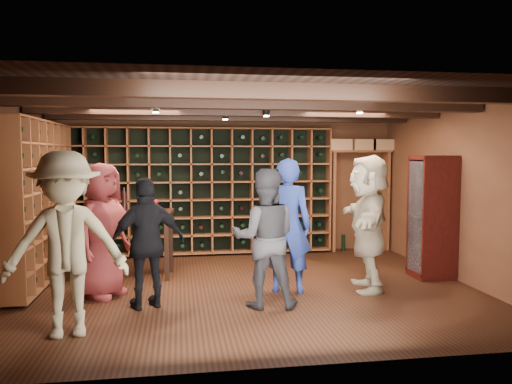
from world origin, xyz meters
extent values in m
plane|color=#34190E|center=(0.00, 0.00, 0.00)|extent=(6.00, 6.00, 0.00)
plane|color=brown|center=(0.00, 2.50, 1.25)|extent=(6.00, 0.00, 6.00)
plane|color=brown|center=(0.00, -2.50, 1.25)|extent=(6.00, 0.00, 6.00)
plane|color=brown|center=(-3.00, 0.00, 1.25)|extent=(0.00, 5.00, 5.00)
plane|color=brown|center=(3.00, 0.00, 1.25)|extent=(0.00, 5.00, 5.00)
plane|color=black|center=(0.00, 0.00, 2.50)|extent=(6.00, 6.00, 0.00)
cube|color=black|center=(0.00, -1.60, 2.42)|extent=(5.90, 0.18, 0.16)
cube|color=black|center=(0.00, -0.50, 2.42)|extent=(5.90, 0.18, 0.16)
cube|color=black|center=(0.00, 0.60, 2.42)|extent=(5.90, 0.18, 0.16)
cube|color=black|center=(0.00, 1.70, 2.42)|extent=(5.90, 0.18, 0.16)
cylinder|color=black|center=(-1.20, 0.00, 2.39)|extent=(0.10, 0.10, 0.10)
cylinder|color=black|center=(0.30, 0.40, 2.39)|extent=(0.10, 0.10, 0.10)
cylinder|color=black|center=(1.40, -0.30, 2.39)|extent=(0.10, 0.10, 0.10)
cylinder|color=black|center=(-0.20, 1.20, 2.39)|extent=(0.10, 0.10, 0.10)
cube|color=brown|center=(-0.52, 2.33, 1.15)|extent=(4.65, 0.30, 2.20)
cube|color=black|center=(-0.52, 2.33, 1.15)|extent=(4.56, 0.02, 2.16)
cube|color=brown|center=(-2.83, 0.82, 1.15)|extent=(0.30, 2.65, 2.20)
cube|color=black|center=(-2.83, 0.82, 1.15)|extent=(0.29, 0.02, 2.16)
cube|color=brown|center=(2.40, 2.32, 1.85)|extent=(1.15, 0.32, 0.04)
cube|color=brown|center=(2.92, 2.32, 0.93)|extent=(0.05, 0.28, 1.85)
cube|color=brown|center=(1.88, 2.32, 0.93)|extent=(0.05, 0.28, 1.85)
cube|color=tan|center=(2.00, 2.32, 1.97)|extent=(0.40, 0.30, 0.20)
cube|color=tan|center=(2.45, 2.32, 1.97)|extent=(0.40, 0.30, 0.20)
cube|color=tan|center=(2.80, 2.32, 1.97)|extent=(0.40, 0.30, 0.20)
cube|color=#390D0B|center=(2.72, 0.20, 0.05)|extent=(0.55, 0.50, 0.10)
cube|color=#390D0B|center=(2.72, 0.20, 0.90)|extent=(0.55, 0.50, 1.70)
cube|color=white|center=(2.46, 0.20, 0.90)|extent=(0.01, 0.46, 1.60)
cube|color=#390D0B|center=(2.72, 0.20, 0.90)|extent=(0.50, 0.44, 0.02)
sphere|color=#59260C|center=(2.70, 0.20, 1.00)|extent=(0.18, 0.18, 0.18)
imported|color=navy|center=(0.46, -0.23, 0.87)|extent=(0.73, 0.59, 1.75)
imported|color=black|center=(0.07, -0.80, 0.82)|extent=(0.87, 0.72, 1.63)
imported|color=maroon|center=(-1.88, -0.09, 0.85)|extent=(0.88, 0.99, 1.69)
imported|color=black|center=(-1.29, -0.64, 0.77)|extent=(0.97, 0.67, 1.53)
imported|color=gray|center=(-2.03, -1.44, 0.92)|extent=(1.27, 0.84, 1.83)
imported|color=tan|center=(1.55, -0.27, 0.90)|extent=(0.89, 1.74, 1.79)
cube|color=black|center=(-1.67, 0.91, 0.95)|extent=(1.34, 0.76, 0.05)
cube|color=black|center=(-2.28, 0.69, 0.46)|extent=(0.07, 0.07, 0.92)
cube|color=black|center=(-1.10, 0.59, 0.46)|extent=(0.07, 0.07, 0.92)
cube|color=black|center=(-2.23, 1.23, 0.46)|extent=(0.07, 0.07, 0.92)
cube|color=black|center=(-1.05, 1.12, 0.46)|extent=(0.07, 0.07, 0.92)
cylinder|color=black|center=(-1.98, 0.99, 1.11)|extent=(0.07, 0.07, 0.28)
cylinder|color=black|center=(-1.71, 0.97, 1.11)|extent=(0.07, 0.07, 0.28)
cylinder|color=black|center=(-1.39, 0.94, 1.11)|extent=(0.07, 0.07, 0.28)
camera|label=1|loc=(-0.92, -6.51, 1.81)|focal=35.00mm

